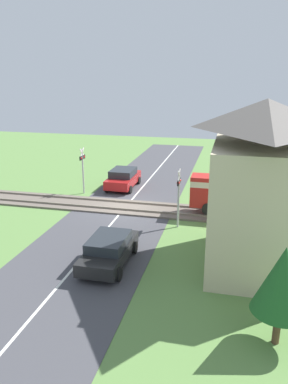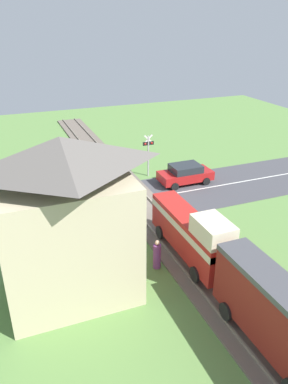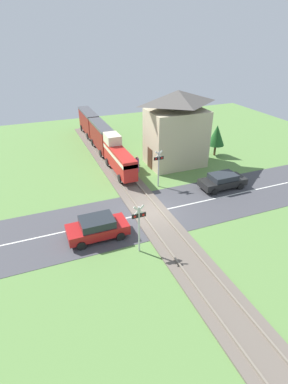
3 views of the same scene
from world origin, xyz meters
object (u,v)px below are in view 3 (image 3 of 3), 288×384
car_near_crossing (97,227)px  crossing_signal_east_approach (159,164)px  station_building (176,130)px  pedestrian_by_station (137,164)px  crossing_signal_west_approach (139,223)px  car_far_side (223,181)px  train (102,136)px

car_near_crossing → crossing_signal_east_approach: crossing_signal_east_approach is taller
station_building → pedestrian_by_station: bearing=-176.0°
crossing_signal_west_approach → car_near_crossing: bearing=130.4°
car_far_side → station_building: bearing=102.5°
crossing_signal_west_approach → station_building: station_building is taller
train → pedestrian_by_station: 6.83m
crossing_signal_west_approach → station_building: (8.55, 11.79, 1.46)m
crossing_signal_west_approach → crossing_signal_east_approach: 9.13m
train → crossing_signal_east_approach: 10.52m
car_far_side → station_building: (-1.43, 6.47, 2.91)m
car_far_side → crossing_signal_west_approach: (-9.98, -5.31, 1.45)m
car_far_side → car_near_crossing: bearing=-166.6°
car_far_side → crossing_signal_east_approach: size_ratio=1.21×
car_far_side → station_building: 7.24m
station_building → car_far_side: bearing=-77.5°
pedestrian_by_station → crossing_signal_east_approach: bearing=-80.7°
train → station_building: bearing=-45.3°
station_building → pedestrian_by_station: (-4.33, -0.30, -2.91)m
train → crossing_signal_west_approach: crossing_signal_west_approach is taller
car_near_crossing → car_far_side: car_near_crossing is taller
crossing_signal_west_approach → crossing_signal_east_approach: size_ratio=1.00×
station_building → pedestrian_by_station: size_ratio=4.66×
car_near_crossing → station_building: 14.44m
station_building → train: bearing=134.7°
train → station_building: 8.89m
crossing_signal_east_approach → car_near_crossing: bearing=-142.4°
car_far_side → station_building: size_ratio=0.55×
car_near_crossing → pedestrian_by_station: (6.29, 9.05, -0.05)m
car_far_side → pedestrian_by_station: size_ratio=2.58×
train → crossing_signal_west_approach: bearing=-97.7°
train → car_far_side: size_ratio=4.65×
car_far_side → crossing_signal_east_approach: bearing=154.7°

